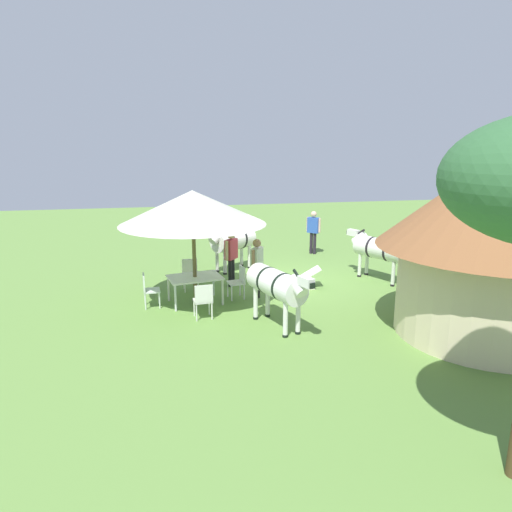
{
  "coord_description": "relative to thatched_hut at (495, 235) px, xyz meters",
  "views": [
    {
      "loc": [
        3.56,
        13.56,
        4.29
      ],
      "look_at": [
        0.99,
        0.49,
        1.0
      ],
      "focal_mm": 33.03,
      "sensor_mm": 36.0,
      "label": 1
    }
  ],
  "objects": [
    {
      "name": "zebra_nearest_camera",
      "position": [
        0.52,
        -4.41,
        -1.3
      ],
      "size": [
        1.34,
        2.17,
        1.53
      ],
      "rotation": [
        0.0,
        0.0,
        3.6
      ],
      "color": "silver",
      "rests_on": "ground_plane"
    },
    {
      "name": "zebra_toward_hut",
      "position": [
        4.53,
        -1.28,
        -1.27
      ],
      "size": [
        1.17,
        2.25,
        1.57
      ],
      "rotation": [
        0.0,
        0.0,
        0.35
      ],
      "color": "silver",
      "rests_on": "ground_plane"
    },
    {
      "name": "patio_chair_east_end",
      "position": [
        6.36,
        -4.57,
        -1.78
      ],
      "size": [
        0.46,
        0.44,
        0.9
      ],
      "rotation": [
        0.0,
        0.0,
        0.05
      ],
      "color": "white",
      "rests_on": "ground_plane"
    },
    {
      "name": "guest_behind_table",
      "position": [
        5.12,
        -4.68,
        -1.29
      ],
      "size": [
        0.44,
        0.49,
        1.68
      ],
      "rotation": [
        0.0,
        0.0,
        0.91
      ],
      "color": "black",
      "rests_on": "ground_plane"
    },
    {
      "name": "patio_chair_near_hut",
      "position": [
        5.09,
        -3.53,
        -1.78
      ],
      "size": [
        0.48,
        0.5,
        0.9
      ],
      "rotation": [
        0.0,
        0.0,
        -1.41
      ],
      "color": "white",
      "rests_on": "ground_plane"
    },
    {
      "name": "patio_chair_near_lawn",
      "position": [
        6.19,
        -2.12,
        -1.78
      ],
      "size": [
        0.48,
        0.46,
        0.9
      ],
      "rotation": [
        0.0,
        0.0,
        -3.05
      ],
      "color": "silver",
      "rests_on": "ground_plane"
    },
    {
      "name": "patio_dining_table",
      "position": [
        6.3,
        -3.34,
        -1.64
      ],
      "size": [
        1.55,
        1.21,
        0.74
      ],
      "rotation": [
        0.0,
        0.0,
        0.19
      ],
      "color": "silver",
      "rests_on": "ground_plane"
    },
    {
      "name": "thatched_hut",
      "position": [
        0.0,
        0.0,
        0.0
      ],
      "size": [
        5.07,
        5.07,
        4.11
      ],
      "rotation": [
        0.0,
        0.0,
        2.4
      ],
      "color": "beige",
      "rests_on": "ground_plane"
    },
    {
      "name": "guest_beside_umbrella",
      "position": [
        4.6,
        -3.4,
        -1.28
      ],
      "size": [
        0.43,
        0.52,
        1.69
      ],
      "rotation": [
        0.0,
        0.0,
        4.13
      ],
      "color": "black",
      "rests_on": "ground_plane"
    },
    {
      "name": "patio_chair_west_end",
      "position": [
        7.53,
        -3.26,
        -1.78
      ],
      "size": [
        0.45,
        0.47,
        0.9
      ],
      "rotation": [
        0.0,
        0.0,
        -4.64
      ],
      "color": "silver",
      "rests_on": "ground_plane"
    },
    {
      "name": "ground_plane",
      "position": [
        3.46,
        -4.74,
        -2.3
      ],
      "size": [
        36.0,
        36.0,
        0.0
      ],
      "primitive_type": "plane",
      "color": "#5F873D"
    },
    {
      "name": "zebra_by_umbrella",
      "position": [
        4.85,
        -6.4,
        -1.25
      ],
      "size": [
        1.88,
        1.44,
        1.59
      ],
      "rotation": [
        0.0,
        0.0,
        5.3
      ],
      "color": "silver",
      "rests_on": "ground_plane"
    },
    {
      "name": "standing_watcher",
      "position": [
        1.44,
        -8.18,
        -1.3
      ],
      "size": [
        0.47,
        0.46,
        1.66
      ],
      "rotation": [
        0.0,
        0.0,
        -0.76
      ],
      "color": "#241D2A",
      "rests_on": "ground_plane"
    },
    {
      "name": "striped_lounge_chair",
      "position": [
        2.98,
        -4.12,
        -2.05
      ],
      "size": [
        0.87,
        0.62,
        0.61
      ],
      "rotation": [
        0.0,
        0.0,
        4.6
      ],
      "color": "#2C76BC",
      "rests_on": "ground_plane"
    },
    {
      "name": "shade_umbrella",
      "position": [
        6.3,
        -3.34,
        0.3
      ],
      "size": [
        3.82,
        3.82,
        3.04
      ],
      "color": "brown",
      "rests_on": "ground_plane"
    }
  ]
}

